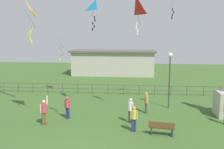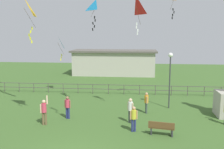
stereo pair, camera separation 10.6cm
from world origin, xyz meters
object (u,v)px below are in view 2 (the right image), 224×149
Objects in this scene: person_3 at (130,109)px; person_4 at (44,110)px; person_2 at (146,101)px; lamppost at (170,68)px; park_bench at (161,128)px; kite_4 at (96,7)px; kite_7 at (58,43)px; kite_0 at (136,6)px; kite_3 at (24,9)px; person_1 at (134,117)px; person_0 at (68,106)px.

person_4 is at bearing -170.46° from person_3.
person_2 is 7.39m from person_4.
lamppost is at bearing 38.95° from person_2.
person_4 reaches higher than person_2.
park_bench is at bearing -46.28° from person_3.
kite_4 is 7.26m from kite_7.
kite_4 is (2.86, 3.73, 6.84)m from person_4.
lamppost is at bearing 36.66° from kite_0.
person_4 is 8.30m from kite_4.
lamppost reaches higher than park_bench.
park_bench is 9.88m from kite_4.
kite_0 reaches higher than kite_4.
kite_3 is (-9.81, -3.95, 4.21)m from lamppost.
person_0 is at bearing 157.07° from person_1.
person_0 is 8.33m from kite_0.
park_bench is at bearing -100.69° from lamppost.
park_bench is 8.31m from kite_0.
person_1 is at bearing 164.48° from park_bench.
kite_0 reaches higher than kite_7.
lamppost is at bearing 24.26° from person_0.
lamppost is 3.30m from person_2.
person_4 reaches higher than person_1.
person_4 is 6.61m from kite_3.
lamppost is at bearing -21.14° from kite_7.
person_0 reaches higher than person_1.
lamppost is 2.25× the size of person_4.
person_1 is (4.62, -1.95, -0.01)m from person_0.
person_3 is 5.62m from person_4.
kite_0 reaches higher than person_4.
kite_0 is at bearing 82.26° from person_3.
kite_0 is (-2.71, -2.02, 4.52)m from lamppost.
kite_4 reaches higher than person_0.
person_2 reaches higher than person_1.
kite_7 is (-4.54, 4.89, -2.86)m from kite_4.
kite_0 is (0.24, 1.73, 6.77)m from person_3.
kite_4 is at bearing 159.92° from kite_0.
person_2 is 0.54× the size of kite_3.
kite_3 reaches higher than person_3.
park_bench is 0.53× the size of kite_3.
kite_3 reaches higher than person_2.
kite_4 reaches higher than person_1.
person_4 is at bearing -154.33° from person_2.
park_bench is (-1.08, -5.71, -2.75)m from lamppost.
person_0 reaches higher than person_2.
person_2 is at bearing 31.46° from kite_0.
person_1 is 0.59× the size of kite_0.
person_3 is 0.75× the size of kite_4.
lamppost is at bearing 62.79° from person_1.
person_3 is (-2.95, -3.75, -2.25)m from lamppost.
lamppost is 2.82× the size of person_1.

